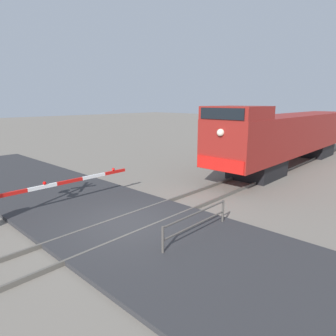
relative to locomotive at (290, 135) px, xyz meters
name	(u,v)px	position (x,y,z in m)	size (l,w,h in m)	color
ground_plane	(128,227)	(0.00, -14.49, -2.14)	(160.00, 160.00, 0.00)	slate
rail_track_left	(116,219)	(-0.72, -14.49, -2.07)	(0.08, 80.00, 0.15)	#59544C
rail_track_right	(142,231)	(0.72, -14.49, -2.07)	(0.08, 80.00, 0.15)	#59544C
road_surface	(128,225)	(0.00, -14.49, -2.07)	(36.00, 5.73, 0.14)	#2D2D30
locomotive	(290,135)	(0.00, 0.00, 0.00)	(2.82, 18.13, 4.18)	black
crossing_gate	(16,199)	(-3.58, -16.94, -1.33)	(0.36, 6.68, 1.29)	silver
guard_railing	(196,221)	(2.39, -13.60, -1.51)	(0.08, 3.21, 0.95)	#4C4742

